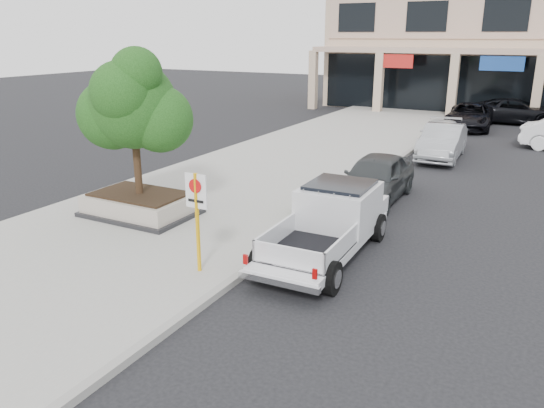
{
  "coord_description": "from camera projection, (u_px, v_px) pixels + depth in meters",
  "views": [
    {
      "loc": [
        4.29,
        -9.69,
        5.31
      ],
      "look_at": [
        -1.72,
        1.5,
        1.24
      ],
      "focal_mm": 35.0,
      "sensor_mm": 36.0,
      "label": 1
    }
  ],
  "objects": [
    {
      "name": "curb_car_b",
      "position": [
        442.0,
        142.0,
        23.55
      ],
      "size": [
        1.8,
        4.66,
        1.51
      ],
      "primitive_type": "imported",
      "rotation": [
        0.0,
        0.0,
        0.04
      ],
      "color": "#A3A5AB",
      "rests_on": "ground"
    },
    {
      "name": "curb",
      "position": [
        341.0,
        202.0,
        17.39
      ],
      "size": [
        0.2,
        52.0,
        0.15
      ],
      "primitive_type": "cube",
      "color": "gray",
      "rests_on": "ground"
    },
    {
      "name": "curb_car_d",
      "position": [
        469.0,
        116.0,
        31.11
      ],
      "size": [
        2.82,
        5.49,
        1.48
      ],
      "primitive_type": "imported",
      "rotation": [
        0.0,
        0.0,
        0.07
      ],
      "color": "black",
      "rests_on": "ground"
    },
    {
      "name": "planter",
      "position": [
        140.0,
        204.0,
        15.84
      ],
      "size": [
        3.2,
        2.2,
        0.68
      ],
      "color": "black",
      "rests_on": "sidewalk"
    },
    {
      "name": "hedge",
      "position": [
        312.0,
        199.0,
        15.83
      ],
      "size": [
        1.1,
        0.99,
        0.93
      ],
      "primitive_type": "ellipsoid",
      "color": "#1E4E16",
      "rests_on": "sidewalk"
    },
    {
      "name": "planter_tree",
      "position": [
        140.0,
        105.0,
        15.01
      ],
      "size": [
        2.9,
        2.55,
        4.0
      ],
      "color": "black",
      "rests_on": "planter"
    },
    {
      "name": "no_parking_sign",
      "position": [
        197.0,
        209.0,
        11.7
      ],
      "size": [
        0.55,
        0.09,
        2.3
      ],
      "color": "#E9A70C",
      "rests_on": "sidewalk"
    },
    {
      "name": "lot_car_d",
      "position": [
        516.0,
        111.0,
        32.9
      ],
      "size": [
        5.59,
        2.72,
        1.53
      ],
      "primitive_type": "imported",
      "rotation": [
        0.0,
        0.0,
        1.6
      ],
      "color": "black",
      "rests_on": "ground"
    },
    {
      "name": "curb_car_a",
      "position": [
        375.0,
        178.0,
        17.61
      ],
      "size": [
        1.82,
        4.5,
        1.53
      ],
      "primitive_type": "imported",
      "rotation": [
        0.0,
        0.0,
        0.0
      ],
      "color": "#2F3335",
      "rests_on": "ground"
    },
    {
      "name": "pickup_truck",
      "position": [
        325.0,
        225.0,
        13.01
      ],
      "size": [
        2.1,
        5.41,
        1.69
      ],
      "primitive_type": null,
      "rotation": [
        0.0,
        0.0,
        0.02
      ],
      "color": "silver",
      "rests_on": "ground"
    },
    {
      "name": "curb_car_c",
      "position": [
        440.0,
        136.0,
        25.46
      ],
      "size": [
        2.28,
        4.73,
        1.33
      ],
      "primitive_type": "imported",
      "rotation": [
        0.0,
        0.0,
        0.09
      ],
      "color": "silver",
      "rests_on": "ground"
    },
    {
      "name": "sidewalk",
      "position": [
        239.0,
        186.0,
        19.17
      ],
      "size": [
        8.0,
        52.0,
        0.15
      ],
      "primitive_type": "cube",
      "color": "gray",
      "rests_on": "ground"
    },
    {
      "name": "ground",
      "position": [
        309.0,
        287.0,
        11.68
      ],
      "size": [
        120.0,
        120.0,
        0.0
      ],
      "primitive_type": "plane",
      "color": "black",
      "rests_on": "ground"
    }
  ]
}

